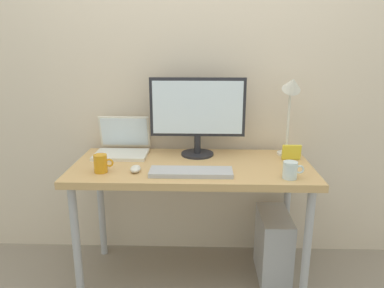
{
  "coord_description": "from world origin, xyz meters",
  "views": [
    {
      "loc": [
        0.06,
        -1.99,
        1.42
      ],
      "look_at": [
        0.0,
        0.0,
        0.87
      ],
      "focal_mm": 34.2,
      "sensor_mm": 36.0,
      "label": 1
    }
  ],
  "objects": [
    {
      "name": "monitor",
      "position": [
        0.03,
        0.18,
        1.02
      ],
      "size": [
        0.57,
        0.2,
        0.48
      ],
      "color": "#232328",
      "rests_on": "desk"
    },
    {
      "name": "coffee_mug",
      "position": [
        -0.48,
        -0.15,
        0.8
      ],
      "size": [
        0.11,
        0.07,
        0.1
      ],
      "color": "orange",
      "rests_on": "desk"
    },
    {
      "name": "computer_tower",
      "position": [
        0.5,
        0.03,
        0.21
      ],
      "size": [
        0.18,
        0.36,
        0.42
      ],
      "primitive_type": "cube",
      "color": "#B2B2B7",
      "rests_on": "ground_plane"
    },
    {
      "name": "glass_cup",
      "position": [
        0.51,
        -0.21,
        0.79
      ],
      "size": [
        0.11,
        0.07,
        0.09
      ],
      "color": "silver",
      "rests_on": "desk"
    },
    {
      "name": "back_wall",
      "position": [
        0.0,
        0.37,
        1.3
      ],
      "size": [
        4.4,
        0.04,
        2.6
      ],
      "primitive_type": "cube",
      "color": "beige",
      "rests_on": "ground_plane"
    },
    {
      "name": "ground_plane",
      "position": [
        0.0,
        0.0,
        0.0
      ],
      "size": [
        6.0,
        6.0,
        0.0
      ],
      "primitive_type": "plane",
      "color": "gray"
    },
    {
      "name": "keyboard",
      "position": [
        -0.0,
        -0.17,
        0.76
      ],
      "size": [
        0.44,
        0.14,
        0.02
      ],
      "primitive_type": "cube",
      "color": "#B2B2B7",
      "rests_on": "desk"
    },
    {
      "name": "mouse",
      "position": [
        -0.3,
        -0.14,
        0.76
      ],
      "size": [
        0.06,
        0.09,
        0.03
      ],
      "primitive_type": "ellipsoid",
      "color": "silver",
      "rests_on": "desk"
    },
    {
      "name": "desk_lamp",
      "position": [
        0.58,
        0.18,
        1.11
      ],
      "size": [
        0.11,
        0.16,
        0.51
      ],
      "color": "silver",
      "rests_on": "desk"
    },
    {
      "name": "laptop",
      "position": [
        -0.44,
        0.19,
        0.8
      ],
      "size": [
        0.32,
        0.27,
        0.23
      ],
      "color": "silver",
      "rests_on": "desk"
    },
    {
      "name": "desk",
      "position": [
        0.0,
        0.0,
        0.67
      ],
      "size": [
        1.36,
        0.62,
        0.75
      ],
      "color": "tan",
      "rests_on": "ground_plane"
    },
    {
      "name": "photo_frame",
      "position": [
        0.59,
        0.1,
        0.8
      ],
      "size": [
        0.11,
        0.03,
        0.09
      ],
      "primitive_type": "cube",
      "rotation": [
        0.14,
        0.0,
        0.0
      ],
      "color": "yellow",
      "rests_on": "desk"
    }
  ]
}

